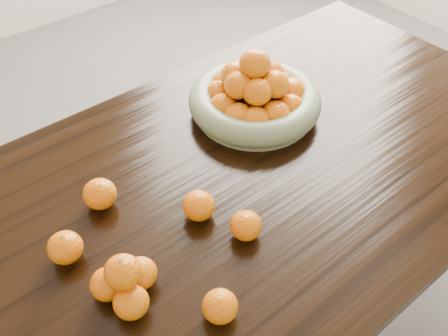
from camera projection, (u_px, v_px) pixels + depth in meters
ground at (224, 329)px, 1.79m from camera, size 5.00×5.00×0.00m
dining_table at (224, 207)px, 1.33m from camera, size 2.00×1.00×0.75m
fruit_bowl at (255, 96)px, 1.43m from camera, size 0.38×0.38×0.21m
orange_pyramid at (125, 283)px, 1.00m from camera, size 0.14×0.14×0.12m
loose_orange_0 at (65, 248)px, 1.08m from camera, size 0.08×0.08×0.07m
loose_orange_1 at (220, 306)px, 0.98m from camera, size 0.07×0.07×0.07m
loose_orange_2 at (246, 226)px, 1.12m from camera, size 0.07×0.07×0.07m
loose_orange_3 at (100, 194)px, 1.19m from camera, size 0.08×0.08×0.07m
loose_orange_4 at (199, 206)px, 1.16m from camera, size 0.08×0.08×0.07m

